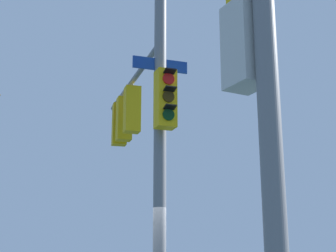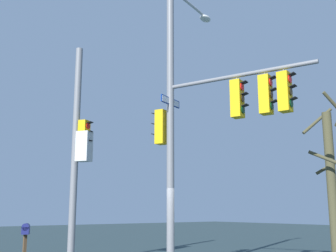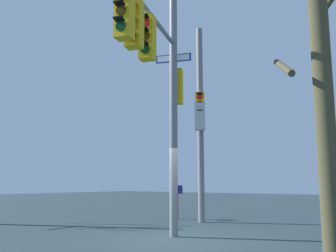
{
  "view_description": "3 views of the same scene",
  "coord_description": "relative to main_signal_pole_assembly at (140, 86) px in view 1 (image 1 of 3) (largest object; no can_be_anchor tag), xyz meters",
  "views": [
    {
      "loc": [
        -0.83,
        9.53,
        1.56
      ],
      "look_at": [
        -0.47,
        0.16,
        4.07
      ],
      "focal_mm": 54.44,
      "sensor_mm": 36.0,
      "label": 1
    },
    {
      "loc": [
        -8.36,
        -9.85,
        1.86
      ],
      "look_at": [
        -0.37,
        0.42,
        4.45
      ],
      "focal_mm": 45.04,
      "sensor_mm": 36.0,
      "label": 2
    },
    {
      "loc": [
        5.97,
        -8.36,
        1.52
      ],
      "look_at": [
        -0.53,
        0.35,
        3.18
      ],
      "focal_mm": 39.5,
      "sensor_mm": 36.0,
      "label": 3
    }
  ],
  "objects": [
    {
      "name": "main_signal_pole_assembly",
      "position": [
        0.0,
        0.0,
        0.0
      ],
      "size": [
        3.27,
        5.49,
        9.69
      ],
      "rotation": [
        0.0,
        0.0,
        5.06
      ],
      "color": "slate",
      "rests_on": "ground"
    },
    {
      "name": "secondary_pole_assembly",
      "position": [
        -1.81,
        4.62,
        -1.1
      ],
      "size": [
        0.61,
        0.76,
        7.86
      ],
      "rotation": [
        0.0,
        0.0,
        5.24
      ],
      "color": "slate",
      "rests_on": "ground"
    }
  ]
}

